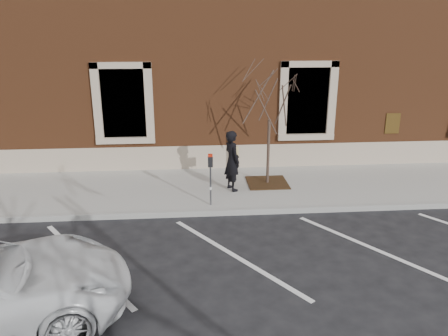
{
  "coord_description": "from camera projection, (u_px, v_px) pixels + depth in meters",
  "views": [
    {
      "loc": [
        -0.89,
        -10.61,
        4.8
      ],
      "look_at": [
        0.0,
        0.6,
        1.1
      ],
      "focal_mm": 35.0,
      "sensor_mm": 36.0,
      "label": 1
    }
  ],
  "objects": [
    {
      "name": "curb_near",
      "position": [
        226.0,
        212.0,
        11.54
      ],
      "size": [
        40.0,
        0.12,
        0.15
      ],
      "primitive_type": "cube",
      "color": "#9E9E99",
      "rests_on": "ground"
    },
    {
      "name": "building_civic",
      "position": [
        210.0,
        46.0,
        17.69
      ],
      "size": [
        40.0,
        8.62,
        8.0
      ],
      "color": "brown",
      "rests_on": "ground"
    },
    {
      "name": "tree_grate",
      "position": [
        267.0,
        183.0,
        13.46
      ],
      "size": [
        1.22,
        1.22,
        0.03
      ],
      "primitive_type": "cube",
      "color": "#371F11",
      "rests_on": "sidewalk_near"
    },
    {
      "name": "man",
      "position": [
        232.0,
        161.0,
        12.67
      ],
      "size": [
        0.65,
        0.77,
        1.78
      ],
      "primitive_type": "imported",
      "rotation": [
        0.0,
        0.0,
        1.97
      ],
      "color": "black",
      "rests_on": "sidewalk_near"
    },
    {
      "name": "sapling",
      "position": [
        270.0,
        101.0,
        12.67
      ],
      "size": [
        2.18,
        2.18,
        3.63
      ],
      "color": "#4E3B2F",
      "rests_on": "sidewalk_near"
    },
    {
      "name": "sidewalk_near",
      "position": [
        221.0,
        188.0,
        13.24
      ],
      "size": [
        40.0,
        3.5,
        0.15
      ],
      "primitive_type": "cube",
      "color": "#A09E96",
      "rests_on": "ground"
    },
    {
      "name": "parking_meter",
      "position": [
        210.0,
        170.0,
        11.53
      ],
      "size": [
        0.13,
        0.1,
        1.43
      ],
      "rotation": [
        0.0,
        0.0,
        0.4
      ],
      "color": "#595B60",
      "rests_on": "sidewalk_near"
    },
    {
      "name": "ground",
      "position": [
        226.0,
        214.0,
        11.61
      ],
      "size": [
        120.0,
        120.0,
        0.0
      ],
      "primitive_type": "plane",
      "color": "#28282B",
      "rests_on": "ground"
    },
    {
      "name": "parking_stripes",
      "position": [
        234.0,
        255.0,
        9.53
      ],
      "size": [
        28.0,
        4.4,
        0.01
      ],
      "primitive_type": null,
      "color": "silver",
      "rests_on": "ground"
    }
  ]
}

